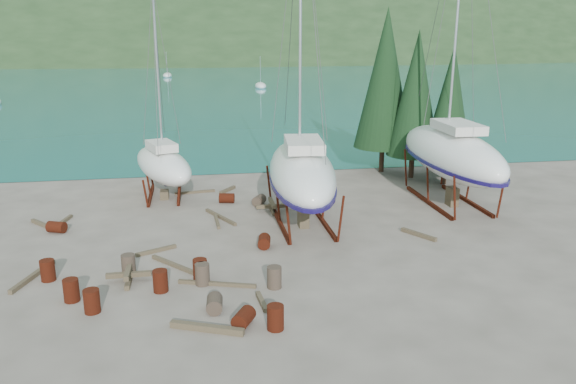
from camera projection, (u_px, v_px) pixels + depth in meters
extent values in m
plane|color=#60554C|center=(250.00, 252.00, 25.87)|extent=(600.00, 600.00, 0.00)
plane|color=#197681|center=(196.00, 51.00, 324.83)|extent=(700.00, 700.00, 0.00)
ellipsoid|color=#20351A|center=(195.00, 51.00, 329.57)|extent=(800.00, 360.00, 110.00)
cube|color=beige|center=(25.00, 56.00, 196.14)|extent=(6.00, 5.00, 4.00)
cube|color=#A54C2D|center=(24.00, 48.00, 195.38)|extent=(6.60, 5.60, 1.60)
cube|color=beige|center=(142.00, 56.00, 202.48)|extent=(6.00, 5.00, 4.00)
cube|color=#A54C2D|center=(142.00, 48.00, 201.72)|extent=(6.60, 5.60, 1.60)
cube|color=beige|center=(279.00, 55.00, 210.40)|extent=(6.00, 5.00, 4.00)
cube|color=#A54C2D|center=(279.00, 47.00, 209.64)|extent=(6.60, 5.60, 1.60)
cylinder|color=black|center=(411.00, 166.00, 39.02)|extent=(0.36, 0.36, 1.60)
cone|color=black|center=(416.00, 94.00, 37.66)|extent=(3.60, 3.60, 8.40)
cylinder|color=black|center=(444.00, 174.00, 37.39)|extent=(0.36, 0.36, 1.36)
cone|color=black|center=(449.00, 110.00, 36.24)|extent=(3.06, 3.06, 7.14)
cylinder|color=black|center=(382.00, 159.00, 40.65)|extent=(0.36, 0.36, 1.84)
cone|color=black|center=(385.00, 79.00, 39.08)|extent=(4.14, 4.14, 9.66)
cylinder|color=black|center=(446.00, 163.00, 40.47)|extent=(0.36, 0.36, 1.44)
cone|color=black|center=(451.00, 100.00, 39.24)|extent=(3.24, 3.24, 7.56)
ellipsoid|color=white|center=(261.00, 86.00, 103.28)|extent=(2.00, 5.00, 1.40)
cylinder|color=silver|center=(260.00, 70.00, 102.50)|extent=(0.08, 0.08, 5.00)
ellipsoid|color=white|center=(167.00, 76.00, 128.90)|extent=(2.00, 5.00, 1.40)
cylinder|color=silver|center=(167.00, 63.00, 128.12)|extent=(0.08, 0.08, 5.00)
ellipsoid|color=white|center=(302.00, 172.00, 29.00)|extent=(4.36, 11.46, 2.61)
cube|color=#160E47|center=(303.00, 191.00, 28.70)|extent=(0.45, 2.03, 1.00)
cube|color=silver|center=(304.00, 144.00, 28.04)|extent=(2.12, 3.52, 0.50)
cylinder|color=silver|center=(300.00, 7.00, 27.32)|extent=(0.14, 0.14, 13.43)
cube|color=#5D1910|center=(280.00, 222.00, 29.55)|extent=(0.18, 6.15, 0.20)
cube|color=#5D1910|center=(322.00, 220.00, 29.91)|extent=(0.18, 6.15, 0.20)
cube|color=brown|center=(303.00, 218.00, 29.09)|extent=(0.50, 0.80, 0.99)
ellipsoid|color=white|center=(451.00, 153.00, 32.55)|extent=(3.65, 11.85, 2.78)
cube|color=#160E47|center=(454.00, 171.00, 32.25)|extent=(0.29, 2.13, 1.00)
cube|color=silver|center=(458.00, 127.00, 31.55)|extent=(1.95, 3.57, 0.50)
cube|color=#5D1910|center=(428.00, 202.00, 33.15)|extent=(0.18, 6.48, 0.20)
cube|color=#5D1910|center=(466.00, 200.00, 33.53)|extent=(0.18, 6.48, 0.20)
cube|color=brown|center=(452.00, 196.00, 32.66)|extent=(0.50, 0.80, 1.11)
ellipsoid|color=white|center=(163.00, 165.00, 34.03)|extent=(4.89, 8.17, 2.01)
cube|color=#160E47|center=(163.00, 175.00, 33.81)|extent=(0.70, 1.41, 1.00)
cube|color=silver|center=(161.00, 146.00, 33.32)|extent=(2.05, 2.65, 0.50)
cylinder|color=silver|center=(157.00, 67.00, 32.82)|extent=(0.14, 0.14, 9.36)
cube|color=#5D1910|center=(151.00, 196.00, 34.41)|extent=(0.18, 4.29, 0.20)
cube|color=#5D1910|center=(179.00, 195.00, 34.68)|extent=(0.18, 4.29, 0.20)
cube|color=brown|center=(164.00, 195.00, 34.14)|extent=(0.50, 0.80, 0.50)
imported|color=navy|center=(301.00, 200.00, 30.93)|extent=(0.61, 0.73, 1.69)
cylinder|color=#5D1910|center=(92.00, 301.00, 20.13)|extent=(0.58, 0.58, 0.88)
cylinder|color=#2D2823|center=(215.00, 304.00, 20.27)|extent=(0.64, 0.92, 0.58)
cylinder|color=#5D1910|center=(57.00, 227.00, 28.28)|extent=(1.03, 0.87, 0.58)
cylinder|color=#5D1910|center=(227.00, 198.00, 33.26)|extent=(0.97, 0.73, 0.58)
cylinder|color=#2D2823|center=(202.00, 274.00, 22.37)|extent=(0.58, 0.58, 0.88)
cylinder|color=#5D1910|center=(264.00, 241.00, 26.33)|extent=(0.71, 0.96, 0.58)
cylinder|color=#5D1910|center=(275.00, 317.00, 18.97)|extent=(0.58, 0.58, 0.88)
cylinder|color=#5D1910|center=(48.00, 270.00, 22.74)|extent=(0.58, 0.58, 0.88)
cylinder|color=#5D1910|center=(160.00, 281.00, 21.77)|extent=(0.58, 0.58, 0.88)
cylinder|color=#2D2823|center=(259.00, 200.00, 32.84)|extent=(0.94, 1.05, 0.58)
cylinder|color=#5D1910|center=(244.00, 318.00, 19.24)|extent=(0.93, 1.05, 0.58)
cylinder|color=#5D1910|center=(71.00, 290.00, 20.98)|extent=(0.58, 0.58, 0.88)
cylinder|color=#5D1910|center=(200.00, 269.00, 22.83)|extent=(0.58, 0.58, 0.88)
cylinder|color=#2D2823|center=(129.00, 265.00, 23.30)|extent=(0.58, 0.58, 0.88)
cylinder|color=#2D2823|center=(274.00, 277.00, 22.10)|extent=(0.58, 0.58, 0.88)
cube|color=brown|center=(419.00, 234.00, 27.80)|extent=(1.23, 1.86, 0.19)
cube|color=brown|center=(45.00, 225.00, 29.13)|extent=(1.82, 2.03, 0.19)
cube|color=brown|center=(217.00, 284.00, 22.37)|extent=(3.08, 1.12, 0.15)
cube|color=brown|center=(175.00, 265.00, 24.14)|extent=(2.09, 2.41, 0.16)
cube|color=brown|center=(227.00, 190.00, 35.73)|extent=(1.13, 1.46, 0.19)
cube|color=brown|center=(262.00, 302.00, 20.85)|extent=(0.32, 1.49, 0.17)
cube|color=brown|center=(195.00, 192.00, 35.31)|extent=(2.50, 0.48, 0.15)
cube|color=brown|center=(220.00, 217.00, 30.51)|extent=(1.56, 2.88, 0.16)
cube|color=brown|center=(217.00, 221.00, 29.86)|extent=(0.25, 2.29, 0.15)
cube|color=brown|center=(156.00, 250.00, 25.78)|extent=(1.82, 1.02, 0.17)
cube|color=brown|center=(33.00, 276.00, 23.05)|extent=(1.11, 3.02, 0.18)
cube|color=brown|center=(207.00, 328.00, 18.93)|extent=(2.50, 1.22, 0.23)
cube|color=brown|center=(61.00, 223.00, 29.54)|extent=(0.70, 2.38, 0.16)
cube|color=brown|center=(129.00, 279.00, 22.74)|extent=(0.20, 1.80, 0.20)
cube|color=brown|center=(129.00, 275.00, 22.68)|extent=(1.80, 0.20, 0.20)
cube|color=brown|center=(128.00, 270.00, 22.63)|extent=(0.20, 1.80, 0.20)
cube|color=brown|center=(272.00, 210.00, 31.71)|extent=(0.20, 1.80, 0.20)
cube|color=brown|center=(272.00, 206.00, 31.65)|extent=(1.80, 0.20, 0.20)
cube|color=brown|center=(272.00, 203.00, 31.60)|extent=(0.20, 1.80, 0.20)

